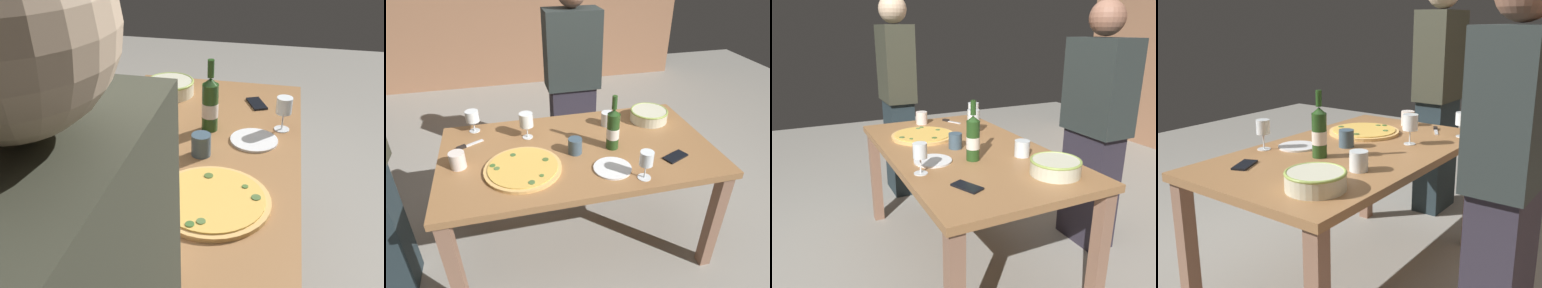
# 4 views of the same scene
# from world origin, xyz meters

# --- Properties ---
(ground_plane) EXTENTS (8.00, 8.00, 0.00)m
(ground_plane) POSITION_xyz_m (0.00, 0.00, 0.00)
(ground_plane) COLOR gray
(dining_table) EXTENTS (1.60, 0.90, 0.75)m
(dining_table) POSITION_xyz_m (0.00, 0.00, 0.66)
(dining_table) COLOR #98683E
(dining_table) RESTS_ON ground
(pizza) EXTENTS (0.42, 0.42, 0.03)m
(pizza) POSITION_xyz_m (-0.34, -0.14, 0.76)
(pizza) COLOR #E3AE62
(pizza) RESTS_ON dining_table
(serving_bowl) EXTENTS (0.25, 0.25, 0.08)m
(serving_bowl) POSITION_xyz_m (0.56, 0.24, 0.79)
(serving_bowl) COLOR beige
(serving_bowl) RESTS_ON dining_table
(wine_bottle) EXTENTS (0.07, 0.07, 0.33)m
(wine_bottle) POSITION_xyz_m (0.20, -0.04, 0.88)
(wine_bottle) COLOR #23451A
(wine_bottle) RESTS_ON dining_table
(wine_glass_near_pizza) EXTENTS (0.07, 0.07, 0.16)m
(wine_glass_near_pizza) POSITION_xyz_m (0.26, -0.36, 0.86)
(wine_glass_near_pizza) COLOR white
(wine_glass_near_pizza) RESTS_ON dining_table
(wine_glass_by_bottle) EXTENTS (0.08, 0.08, 0.17)m
(wine_glass_by_bottle) POSITION_xyz_m (-0.28, 0.20, 0.87)
(wine_glass_by_bottle) COLOR white
(wine_glass_by_bottle) RESTS_ON dining_table
(wine_glass_far_left) EXTENTS (0.08, 0.08, 0.14)m
(wine_glass_far_left) POSITION_xyz_m (-0.60, 0.36, 0.85)
(wine_glass_far_left) COLOR white
(wine_glass_far_left) RESTS_ON dining_table
(cup_amber) EXTENTS (0.08, 0.08, 0.09)m
(cup_amber) POSITION_xyz_m (-0.03, -0.04, 0.80)
(cup_amber) COLOR #3D5364
(cup_amber) RESTS_ON dining_table
(cup_ceramic) EXTENTS (0.09, 0.09, 0.09)m
(cup_ceramic) POSITION_xyz_m (0.26, 0.24, 0.80)
(cup_ceramic) COLOR white
(cup_ceramic) RESTS_ON dining_table
(cup_spare) EXTENTS (0.08, 0.08, 0.09)m
(cup_spare) POSITION_xyz_m (-0.68, -0.03, 0.80)
(cup_spare) COLOR silver
(cup_spare) RESTS_ON dining_table
(side_plate) EXTENTS (0.21, 0.21, 0.01)m
(side_plate) POSITION_xyz_m (0.13, -0.25, 0.76)
(side_plate) COLOR white
(side_plate) RESTS_ON dining_table
(cell_phone) EXTENTS (0.16, 0.12, 0.01)m
(cell_phone) POSITION_xyz_m (0.52, -0.23, 0.76)
(cell_phone) COLOR black
(cell_phone) RESTS_ON dining_table
(pizza_knife) EXTENTS (0.16, 0.10, 0.02)m
(pizza_knife) POSITION_xyz_m (-0.64, 0.18, 0.76)
(pizza_knife) COLOR silver
(pizza_knife) RESTS_ON dining_table
(person_host) EXTENTS (0.42, 0.24, 1.61)m
(person_host) POSITION_xyz_m (0.17, 0.87, 0.81)
(person_host) COLOR #2B2632
(person_host) RESTS_ON ground
(person_guest_left) EXTENTS (0.39, 0.24, 1.71)m
(person_guest_left) POSITION_xyz_m (-1.20, -0.07, 0.87)
(person_guest_left) COLOR #202D33
(person_guest_left) RESTS_ON ground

